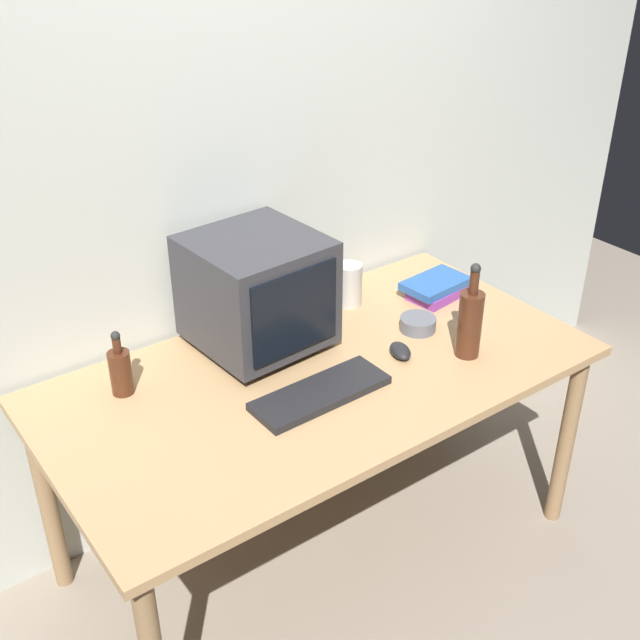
% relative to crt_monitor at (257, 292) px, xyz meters
% --- Properties ---
extents(ground_plane, '(6.00, 6.00, 0.00)m').
position_rel_crt_monitor_xyz_m(ground_plane, '(0.07, -0.24, -0.94)').
color(ground_plane, gray).
extents(back_wall, '(4.00, 0.08, 2.50)m').
position_rel_crt_monitor_xyz_m(back_wall, '(0.07, 0.26, 0.31)').
color(back_wall, beige).
rests_on(back_wall, ground).
extents(desk, '(1.68, 0.88, 0.74)m').
position_rel_crt_monitor_xyz_m(desk, '(0.07, -0.24, -0.27)').
color(desk, tan).
rests_on(desk, ground).
extents(crt_monitor, '(0.40, 0.41, 0.37)m').
position_rel_crt_monitor_xyz_m(crt_monitor, '(0.00, 0.00, 0.00)').
color(crt_monitor, '#333338').
rests_on(crt_monitor, desk).
extents(keyboard, '(0.42, 0.16, 0.02)m').
position_rel_crt_monitor_xyz_m(keyboard, '(-0.01, -0.35, -0.18)').
color(keyboard, black).
rests_on(keyboard, desk).
extents(computer_mouse, '(0.09, 0.11, 0.04)m').
position_rel_crt_monitor_xyz_m(computer_mouse, '(0.32, -0.32, -0.17)').
color(computer_mouse, black).
rests_on(computer_mouse, desk).
extents(bottle_tall, '(0.08, 0.08, 0.32)m').
position_rel_crt_monitor_xyz_m(bottle_tall, '(0.50, -0.44, -0.07)').
color(bottle_tall, '#472314').
rests_on(bottle_tall, desk).
extents(bottle_short, '(0.07, 0.07, 0.21)m').
position_rel_crt_monitor_xyz_m(bottle_short, '(-0.47, 0.01, -0.12)').
color(bottle_short, '#472314').
rests_on(bottle_short, desk).
extents(book_stack, '(0.25, 0.17, 0.06)m').
position_rel_crt_monitor_xyz_m(book_stack, '(0.69, -0.09, -0.16)').
color(book_stack, '#843893').
rests_on(book_stack, desk).
extents(cd_spindle, '(0.12, 0.12, 0.04)m').
position_rel_crt_monitor_xyz_m(cd_spindle, '(0.48, -0.23, -0.17)').
color(cd_spindle, '#595B66').
rests_on(cd_spindle, desk).
extents(metal_canister, '(0.09, 0.09, 0.15)m').
position_rel_crt_monitor_xyz_m(metal_canister, '(0.41, 0.05, -0.12)').
color(metal_canister, '#B7B2A8').
rests_on(metal_canister, desk).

